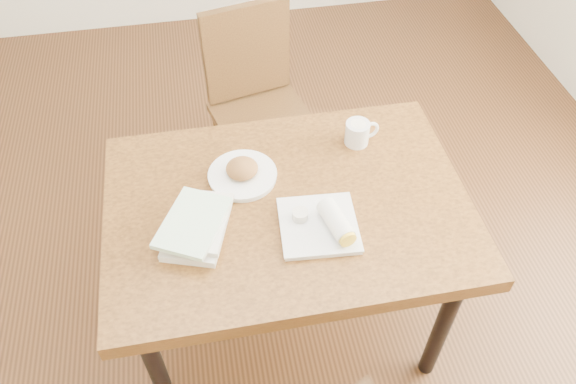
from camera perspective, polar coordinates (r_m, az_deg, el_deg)
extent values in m
cube|color=#472814|center=(2.49, 0.00, -12.56)|extent=(4.00, 5.00, 0.01)
cube|color=brown|center=(1.89, 0.00, -1.63)|extent=(1.21, 0.86, 0.06)
cylinder|color=black|center=(2.03, -13.00, -17.59)|extent=(0.06, 0.06, 0.69)
cylinder|color=black|center=(2.14, 15.47, -12.85)|extent=(0.06, 0.06, 0.69)
cylinder|color=black|center=(2.39, -13.49, -3.23)|extent=(0.06, 0.06, 0.69)
cylinder|color=black|center=(2.49, 10.09, 0.07)|extent=(0.06, 0.06, 0.69)
cylinder|color=#4E3416|center=(2.93, -0.29, 6.54)|extent=(0.04, 0.04, 0.45)
cylinder|color=#4E3416|center=(2.85, -6.98, 4.57)|extent=(0.04, 0.04, 0.45)
cylinder|color=#4E3416|center=(2.70, 2.76, 1.91)|extent=(0.04, 0.04, 0.45)
cylinder|color=#4E3416|center=(2.60, -4.41, -0.38)|extent=(0.04, 0.04, 0.45)
cube|color=#4E3416|center=(2.59, -2.39, 7.15)|extent=(0.50, 0.50, 0.04)
cube|color=#4E3416|center=(2.58, -4.21, 14.05)|extent=(0.40, 0.13, 0.45)
cylinder|color=white|center=(1.95, -4.63, 1.62)|extent=(0.23, 0.23, 0.01)
cylinder|color=white|center=(1.94, -4.65, 1.84)|extent=(0.24, 0.24, 0.01)
ellipsoid|color=#B27538|center=(1.92, -4.70, 2.40)|extent=(0.13, 0.12, 0.06)
cylinder|color=white|center=(2.06, 7.04, 5.96)|extent=(0.09, 0.09, 0.09)
torus|color=white|center=(2.08, 8.33, 6.25)|extent=(0.07, 0.02, 0.07)
cylinder|color=tan|center=(2.04, 7.14, 6.81)|extent=(0.08, 0.08, 0.01)
cylinder|color=#F2E5CC|center=(2.03, 7.15, 6.87)|extent=(0.05, 0.05, 0.00)
cube|color=white|center=(1.80, 3.10, -3.48)|extent=(0.26, 0.26, 0.01)
cube|color=white|center=(1.79, 3.12, -3.28)|extent=(0.26, 0.26, 0.01)
cylinder|color=white|center=(1.76, 4.88, -2.94)|extent=(0.10, 0.16, 0.06)
cylinder|color=yellow|center=(1.72, 6.03, -4.72)|extent=(0.06, 0.03, 0.05)
cylinder|color=silver|center=(1.79, 1.25, -2.33)|extent=(0.05, 0.05, 0.03)
cylinder|color=red|center=(1.78, 1.25, -2.10)|extent=(0.04, 0.04, 0.01)
cube|color=white|center=(1.80, -9.25, -3.84)|extent=(0.25, 0.30, 0.03)
cube|color=silver|center=(1.79, -8.95, -3.01)|extent=(0.24, 0.29, 0.02)
cube|color=#96E29F|center=(1.76, -9.63, -3.07)|extent=(0.27, 0.30, 0.02)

